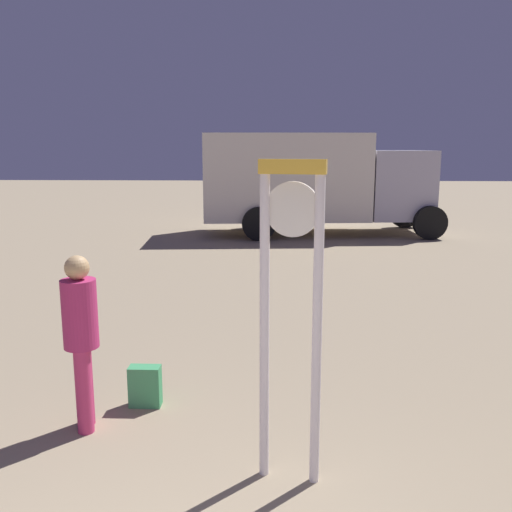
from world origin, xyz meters
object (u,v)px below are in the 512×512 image
at_px(standing_clock, 291,292).
at_px(person_near_clock, 81,334).
at_px(box_truck_near, 311,179).
at_px(backpack, 145,386).

height_order(standing_clock, person_near_clock, standing_clock).
xyz_separation_m(standing_clock, box_truck_near, (0.85, 12.02, 0.12)).
bearing_deg(standing_clock, box_truck_near, 85.98).
bearing_deg(standing_clock, backpack, 140.17).
relative_size(standing_clock, box_truck_near, 0.35).
distance_m(standing_clock, backpack, 2.15).
distance_m(standing_clock, person_near_clock, 1.98).
distance_m(backpack, box_truck_near, 11.20).
relative_size(person_near_clock, box_truck_near, 0.23).
distance_m(standing_clock, box_truck_near, 12.05).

